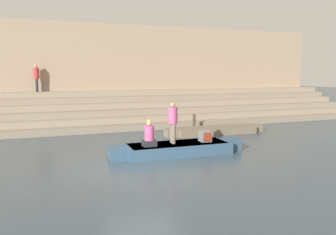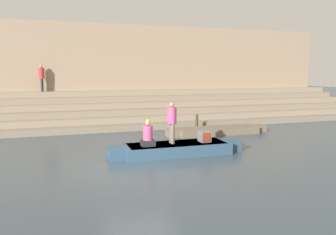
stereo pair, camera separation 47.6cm
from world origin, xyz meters
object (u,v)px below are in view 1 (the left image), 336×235
(mooring_post, at_px, (194,122))
(person_standing, at_px, (173,120))
(person_on_steps, at_px, (36,76))
(tv_set, at_px, (205,136))
(rowboat_main, at_px, (178,148))
(person_rowing, at_px, (149,136))
(moored_boat_shore, at_px, (215,130))

(mooring_post, bearing_deg, person_standing, -122.23)
(person_on_steps, bearing_deg, tv_set, 44.33)
(mooring_post, bearing_deg, rowboat_main, -120.27)
(person_rowing, distance_m, person_on_steps, 11.32)
(rowboat_main, height_order, person_on_steps, person_on_steps)
(person_rowing, xyz_separation_m, mooring_post, (4.27, 5.32, -0.42))
(rowboat_main, bearing_deg, mooring_post, 58.25)
(person_standing, height_order, moored_boat_shore, person_standing)
(person_rowing, bearing_deg, tv_set, 9.60)
(moored_boat_shore, xyz_separation_m, mooring_post, (-0.55, 1.60, 0.24))
(moored_boat_shore, height_order, mooring_post, mooring_post)
(mooring_post, height_order, person_on_steps, person_on_steps)
(person_standing, xyz_separation_m, tv_set, (1.38, -0.14, -0.72))
(rowboat_main, height_order, person_standing, person_standing)
(rowboat_main, xyz_separation_m, tv_set, (1.19, -0.06, 0.44))
(person_rowing, bearing_deg, person_standing, 19.16)
(rowboat_main, xyz_separation_m, moored_boat_shore, (3.58, 3.60, -0.04))
(person_standing, bearing_deg, mooring_post, 71.53)
(rowboat_main, xyz_separation_m, mooring_post, (3.04, 5.20, 0.20))
(person_standing, distance_m, person_on_steps, 11.49)
(person_on_steps, bearing_deg, rowboat_main, 39.58)
(person_standing, height_order, tv_set, person_standing)
(rowboat_main, relative_size, moored_boat_shore, 0.97)
(tv_set, bearing_deg, rowboat_main, -179.91)
(rowboat_main, distance_m, person_standing, 1.19)
(person_on_steps, bearing_deg, person_rowing, 33.68)
(tv_set, bearing_deg, mooring_post, 73.44)
(rowboat_main, xyz_separation_m, person_standing, (-0.19, 0.09, 1.17))
(rowboat_main, distance_m, moored_boat_shore, 5.08)
(person_standing, bearing_deg, tv_set, 7.89)
(rowboat_main, relative_size, mooring_post, 6.13)
(moored_boat_shore, bearing_deg, person_standing, -140.73)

